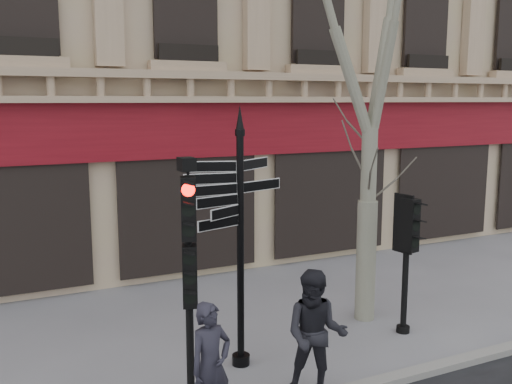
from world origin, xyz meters
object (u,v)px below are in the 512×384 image
pedestrian_b (316,335)px  pedestrian_a (211,366)px  traffic_signal_secondary (407,240)px  fingerpost (240,194)px  traffic_signal_main (188,250)px

pedestrian_b → pedestrian_a: bearing=-141.2°
traffic_signal_secondary → pedestrian_a: size_ratio=1.48×
fingerpost → traffic_signal_secondary: fingerpost is taller
traffic_signal_main → traffic_signal_secondary: (4.37, 0.57, -0.45)m
traffic_signal_main → traffic_signal_secondary: 4.43m
fingerpost → traffic_signal_main: size_ratio=1.20×
fingerpost → pedestrian_b: 2.41m
traffic_signal_secondary → traffic_signal_main: bearing=177.0°
fingerpost → pedestrian_a: 2.70m
traffic_signal_secondary → pedestrian_a: traffic_signal_secondary is taller
traffic_signal_secondary → pedestrian_a: bearing=-173.0°
pedestrian_a → pedestrian_b: size_ratio=0.90×
fingerpost → traffic_signal_secondary: bearing=-8.0°
pedestrian_b → fingerpost: bearing=147.4°
traffic_signal_main → traffic_signal_secondary: traffic_signal_main is taller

